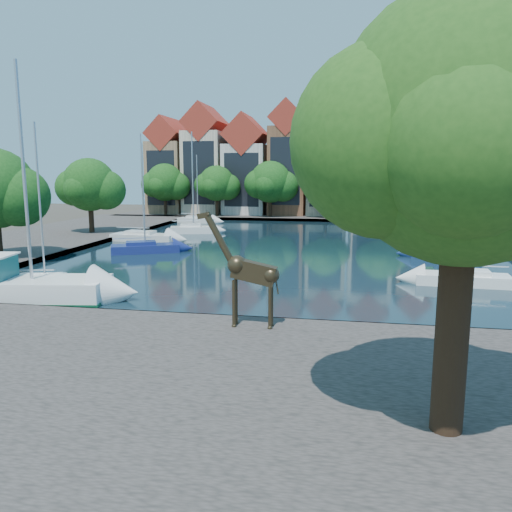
# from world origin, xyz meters

# --- Properties ---
(ground) EXTENTS (160.00, 160.00, 0.00)m
(ground) POSITION_xyz_m (0.00, 0.00, 0.00)
(ground) COLOR #38332B
(ground) RESTS_ON ground
(water_basin) EXTENTS (38.00, 50.00, 0.08)m
(water_basin) POSITION_xyz_m (0.00, 24.00, 0.04)
(water_basin) COLOR black
(water_basin) RESTS_ON ground
(near_quay) EXTENTS (50.00, 14.00, 0.50)m
(near_quay) POSITION_xyz_m (0.00, -7.00, 0.25)
(near_quay) COLOR #4E4744
(near_quay) RESTS_ON ground
(far_quay) EXTENTS (60.00, 16.00, 0.50)m
(far_quay) POSITION_xyz_m (0.00, 56.00, 0.25)
(far_quay) COLOR #4E4744
(far_quay) RESTS_ON ground
(left_quay) EXTENTS (14.00, 52.00, 0.50)m
(left_quay) POSITION_xyz_m (-25.00, 24.00, 0.25)
(left_quay) COLOR #4E4744
(left_quay) RESTS_ON ground
(plane_tree) EXTENTS (8.32, 6.40, 10.62)m
(plane_tree) POSITION_xyz_m (7.62, -9.01, 7.67)
(plane_tree) COLOR #332114
(plane_tree) RESTS_ON near_quay
(townhouse_west_end) EXTENTS (5.44, 9.18, 14.93)m
(townhouse_west_end) POSITION_xyz_m (-23.00, 55.99, 7.36)
(townhouse_west_end) COLOR #997553
(townhouse_west_end) RESTS_ON far_quay
(townhouse_west_mid) EXTENTS (5.94, 9.18, 16.79)m
(townhouse_west_mid) POSITION_xyz_m (-17.00, 55.99, 8.23)
(townhouse_west_mid) COLOR beige
(townhouse_west_mid) RESTS_ON far_quay
(townhouse_west_inner) EXTENTS (6.43, 9.18, 15.15)m
(townhouse_west_inner) POSITION_xyz_m (-10.50, 55.99, 7.35)
(townhouse_west_inner) COLOR silver
(townhouse_west_inner) RESTS_ON far_quay
(townhouse_center) EXTENTS (5.44, 9.18, 16.93)m
(townhouse_center) POSITION_xyz_m (-4.00, 55.99, 8.36)
(townhouse_center) COLOR brown
(townhouse_center) RESTS_ON far_quay
(townhouse_east_inner) EXTENTS (5.94, 9.18, 15.79)m
(townhouse_east_inner) POSITION_xyz_m (2.00, 55.99, 7.73)
(townhouse_east_inner) COLOR tan
(townhouse_east_inner) RESTS_ON far_quay
(townhouse_east_mid) EXTENTS (6.43, 9.18, 16.65)m
(townhouse_east_mid) POSITION_xyz_m (8.50, 55.99, 8.10)
(townhouse_east_mid) COLOR beige
(townhouse_east_mid) RESTS_ON far_quay
(townhouse_east_end) EXTENTS (5.44, 9.18, 14.43)m
(townhouse_east_end) POSITION_xyz_m (15.00, 55.99, 7.11)
(townhouse_east_end) COLOR #8B5B42
(townhouse_east_end) RESTS_ON far_quay
(far_tree_far_west) EXTENTS (7.28, 5.60, 7.68)m
(far_tree_far_west) POSITION_xyz_m (-21.90, 50.49, 5.18)
(far_tree_far_west) COLOR #332114
(far_tree_far_west) RESTS_ON far_quay
(far_tree_west) EXTENTS (6.76, 5.20, 7.36)m
(far_tree_west) POSITION_xyz_m (-13.91, 50.49, 5.08)
(far_tree_west) COLOR #332114
(far_tree_west) RESTS_ON far_quay
(far_tree_mid_west) EXTENTS (7.80, 6.00, 8.00)m
(far_tree_mid_west) POSITION_xyz_m (-5.89, 50.49, 5.29)
(far_tree_mid_west) COLOR #332114
(far_tree_mid_west) RESTS_ON far_quay
(far_tree_mid_east) EXTENTS (7.02, 5.40, 7.52)m
(far_tree_mid_east) POSITION_xyz_m (2.10, 50.49, 5.13)
(far_tree_mid_east) COLOR #332114
(far_tree_mid_east) RESTS_ON far_quay
(far_tree_east) EXTENTS (7.54, 5.80, 7.84)m
(far_tree_east) POSITION_xyz_m (10.11, 50.49, 5.24)
(far_tree_east) COLOR #332114
(far_tree_east) RESTS_ON far_quay
(far_tree_far_east) EXTENTS (6.76, 5.20, 7.36)m
(far_tree_far_east) POSITION_xyz_m (18.09, 50.49, 5.08)
(far_tree_far_east) COLOR #332114
(far_tree_far_east) RESTS_ON far_quay
(side_tree_left_far) EXTENTS (7.28, 5.60, 7.88)m
(side_tree_left_far) POSITION_xyz_m (-21.90, 27.99, 5.38)
(side_tree_left_far) COLOR #332114
(side_tree_left_far) RESTS_ON left_quay
(giraffe_statue) EXTENTS (3.35, 0.59, 4.79)m
(giraffe_statue) POSITION_xyz_m (0.92, -1.50, 2.85)
(giraffe_statue) COLOR #342A1A
(giraffe_statue) RESTS_ON near_quay
(motorsailer) EXTENTS (10.65, 4.66, 12.39)m
(motorsailer) POSITION_xyz_m (-13.12, 1.94, 1.04)
(motorsailer) COLOR white
(motorsailer) RESTS_ON water_basin
(sailboat_left_a) EXTENTS (6.76, 3.93, 9.53)m
(sailboat_left_a) POSITION_xyz_m (-12.00, 4.00, 0.61)
(sailboat_left_a) COLOR silver
(sailboat_left_a) RESTS_ON water_basin
(sailboat_left_b) EXTENTS (5.98, 4.19, 9.21)m
(sailboat_left_b) POSITION_xyz_m (-12.00, 18.56, 0.61)
(sailboat_left_b) COLOR navy
(sailboat_left_b) RESTS_ON water_basin
(sailboat_left_c) EXTENTS (6.64, 2.76, 10.50)m
(sailboat_left_c) POSITION_xyz_m (-15.00, 25.48, 0.63)
(sailboat_left_c) COLOR silver
(sailboat_left_c) RESTS_ON water_basin
(sailboat_left_d) EXTENTS (5.40, 3.08, 11.19)m
(sailboat_left_d) POSITION_xyz_m (-12.00, 32.43, 0.71)
(sailboat_left_d) COLOR silver
(sailboat_left_d) RESTS_ON water_basin
(sailboat_left_e) EXTENTS (5.59, 2.65, 9.10)m
(sailboat_left_e) POSITION_xyz_m (-15.00, 44.00, 0.59)
(sailboat_left_e) COLOR silver
(sailboat_left_e) RESTS_ON water_basin
(sailboat_right_a) EXTENTS (5.61, 2.27, 8.60)m
(sailboat_right_a) POSITION_xyz_m (12.00, 10.32, 0.58)
(sailboat_right_a) COLOR white
(sailboat_right_a) RESTS_ON water_basin
(sailboat_right_b) EXTENTS (5.46, 2.26, 10.32)m
(sailboat_right_b) POSITION_xyz_m (12.84, 20.40, 0.57)
(sailboat_right_b) COLOR navy
(sailboat_right_b) RESTS_ON water_basin
(sailboat_right_c) EXTENTS (6.05, 2.76, 8.88)m
(sailboat_right_c) POSITION_xyz_m (15.00, 23.53, 0.57)
(sailboat_right_c) COLOR silver
(sailboat_right_c) RESTS_ON water_basin
(sailboat_right_d) EXTENTS (5.28, 3.16, 7.22)m
(sailboat_right_d) POSITION_xyz_m (13.44, 36.50, 0.55)
(sailboat_right_d) COLOR white
(sailboat_right_d) RESTS_ON water_basin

